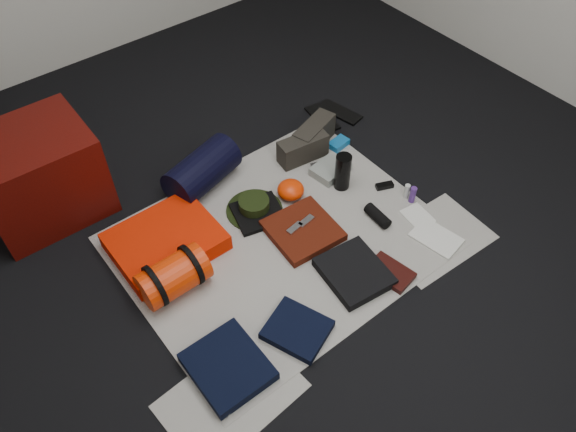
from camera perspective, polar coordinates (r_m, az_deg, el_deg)
floor at (r=3.00m, az=-0.73°, el=-2.58°), size 4.50×4.50×0.02m
newspaper_mat at (r=2.99m, az=-0.73°, el=-2.42°), size 1.60×1.30×0.01m
newspaper_sheet_front_left at (r=2.55m, az=-5.80°, el=-17.72°), size 0.61×0.44×0.00m
newspaper_sheet_front_right at (r=3.10m, az=14.62°, el=-2.19°), size 0.60×0.43×0.00m
red_cabinet at (r=3.25m, az=-24.00°, el=3.79°), size 0.61×0.51×0.50m
sleeping_pad at (r=2.98m, az=-12.32°, el=-2.54°), size 0.54×0.44×0.10m
stuff_sack at (r=2.78m, az=-11.54°, el=-6.02°), size 0.33×0.20×0.20m
sack_strap_left at (r=2.75m, az=-13.36°, el=-6.91°), size 0.02×0.22×0.22m
sack_strap_right at (r=2.79m, az=-9.82°, el=-4.89°), size 0.02×0.22×0.22m
navy_duffel at (r=3.22m, az=-8.71°, el=4.61°), size 0.48×0.34×0.23m
boonie_brim at (r=3.13m, az=-3.43°, el=0.63°), size 0.34×0.34×0.01m
boonie_crown at (r=3.10m, az=-3.47°, el=1.15°), size 0.17×0.17×0.07m
hiking_boot_left at (r=3.38m, az=1.52°, el=6.87°), size 0.31×0.15×0.15m
hiking_boot_right at (r=3.47m, az=2.65°, el=8.30°), size 0.34×0.21×0.16m
flip_flop_left at (r=3.72m, az=3.50°, el=9.92°), size 0.15×0.30×0.02m
flip_flop_right at (r=3.78m, az=5.25°, el=10.47°), size 0.17×0.32×0.02m
trousers_navy_a at (r=2.57m, az=-6.12°, el=-14.96°), size 0.31×0.35×0.05m
trousers_navy_b at (r=2.65m, az=0.94°, el=-11.46°), size 0.32×0.34×0.04m
trousers_charcoal at (r=2.84m, az=6.74°, el=-5.70°), size 0.33×0.37×0.05m
black_tshirt at (r=3.10m, az=-3.04°, el=0.28°), size 0.31×0.30×0.03m
red_shirt at (r=3.00m, az=1.51°, el=-1.46°), size 0.37×0.37×0.05m
orange_stuff_sack at (r=3.16m, az=0.27°, el=2.67°), size 0.18×0.18×0.10m
first_aid_pouch at (r=3.32m, az=4.32°, el=4.76°), size 0.23×0.19×0.05m
water_bottle at (r=3.19m, az=5.58°, el=4.50°), size 0.10×0.10×0.23m
speaker at (r=3.09m, az=9.09°, el=0.01°), size 0.07×0.17×0.06m
compact_camera at (r=3.34m, az=3.33°, el=4.90°), size 0.13×0.10×0.05m
cyan_case at (r=3.51m, az=5.17°, el=7.35°), size 0.13×0.09×0.04m
toiletry_purple at (r=3.21m, az=12.55°, el=2.13°), size 0.04×0.04×0.10m
toiletry_clear at (r=3.23m, az=11.97°, el=2.49°), size 0.04×0.04×0.09m
paperback_book at (r=2.88m, az=10.35°, el=-5.64°), size 0.18×0.25×0.03m
map_booklet at (r=3.09m, az=14.82°, el=-2.16°), size 0.21×0.28×0.01m
map_printout at (r=3.17m, az=13.04°, el=-0.04°), size 0.15×0.18×0.01m
sunglasses at (r=3.29m, az=9.77°, el=3.05°), size 0.11×0.08×0.03m
key_cluster at (r=2.52m, az=-6.40°, el=-18.73°), size 0.09×0.09×0.01m
tape_roll at (r=3.10m, az=-3.09°, el=1.15°), size 0.05×0.05×0.04m
energy_bar_a at (r=2.97m, az=0.68°, el=-1.23°), size 0.10×0.05×0.01m
energy_bar_b at (r=3.00m, az=1.87°, el=-0.51°), size 0.10×0.05×0.01m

